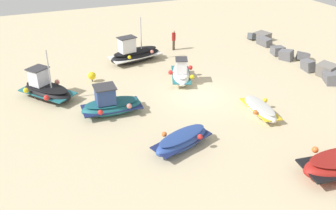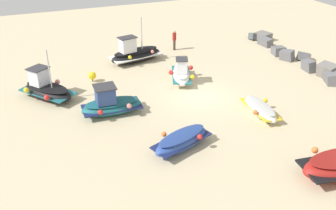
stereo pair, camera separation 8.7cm
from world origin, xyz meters
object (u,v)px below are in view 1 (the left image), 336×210
(fishing_boat_7, at_px, (181,74))
(mooring_buoy_0, at_px, (92,76))
(fishing_boat_0, at_px, (134,54))
(fishing_boat_2, at_px, (111,104))
(fishing_boat_5, at_px, (260,109))
(fishing_boat_1, at_px, (182,141))
(fishing_boat_6, at_px, (46,90))
(person_walking, at_px, (174,39))

(fishing_boat_7, distance_m, mooring_buoy_0, 6.21)
(fishing_boat_0, distance_m, mooring_buoy_0, 4.71)
(fishing_boat_2, height_order, mooring_buoy_0, fishing_boat_2)
(fishing_boat_2, distance_m, fishing_boat_7, 6.41)
(fishing_boat_5, distance_m, fishing_boat_7, 6.64)
(fishing_boat_2, bearing_deg, mooring_buoy_0, -87.58)
(fishing_boat_1, relative_size, fishing_boat_5, 1.11)
(fishing_boat_6, height_order, mooring_buoy_0, fishing_boat_6)
(fishing_boat_6, bearing_deg, fishing_boat_1, 176.10)
(fishing_boat_5, xyz_separation_m, mooring_buoy_0, (-8.45, -8.07, 0.08))
(fishing_boat_0, distance_m, fishing_boat_1, 12.59)
(fishing_boat_2, relative_size, mooring_buoy_0, 5.03)
(fishing_boat_1, xyz_separation_m, fishing_boat_2, (-4.95, -2.35, 0.14))
(person_walking, bearing_deg, fishing_boat_5, -38.08)
(fishing_boat_5, height_order, person_walking, person_walking)
(fishing_boat_1, relative_size, fishing_boat_2, 0.99)
(fishing_boat_1, distance_m, fishing_boat_7, 8.45)
(fishing_boat_2, xyz_separation_m, person_walking, (-8.95, 7.88, 0.39))
(fishing_boat_1, height_order, fishing_boat_5, fishing_boat_1)
(fishing_boat_0, bearing_deg, mooring_buoy_0, 20.95)
(fishing_boat_2, relative_size, person_walking, 2.14)
(mooring_buoy_0, bearing_deg, fishing_boat_7, 69.10)
(fishing_boat_1, relative_size, fishing_boat_7, 1.01)
(fishing_boat_1, height_order, mooring_buoy_0, fishing_boat_1)
(fishing_boat_5, height_order, fishing_boat_6, fishing_boat_6)
(fishing_boat_2, xyz_separation_m, mooring_buoy_0, (-4.99, -0.02, -0.15))
(fishing_boat_6, bearing_deg, fishing_boat_2, -174.74)
(fishing_boat_1, distance_m, fishing_boat_5, 5.89)
(fishing_boat_2, xyz_separation_m, fishing_boat_7, (-2.78, 5.78, -0.05))
(fishing_boat_2, distance_m, fishing_boat_5, 8.76)
(fishing_boat_5, bearing_deg, person_walking, -175.19)
(fishing_boat_2, relative_size, fishing_boat_7, 1.02)
(fishing_boat_7, bearing_deg, fishing_boat_0, -137.30)
(fishing_boat_0, bearing_deg, person_walking, -172.17)
(fishing_boat_2, height_order, fishing_boat_5, fishing_boat_2)
(person_walking, distance_m, mooring_buoy_0, 8.85)
(fishing_boat_1, xyz_separation_m, person_walking, (-13.90, 5.53, 0.52))
(fishing_boat_0, distance_m, fishing_boat_5, 11.75)
(fishing_boat_0, bearing_deg, fishing_boat_2, 50.62)
(fishing_boat_1, xyz_separation_m, fishing_boat_5, (-1.48, 5.70, -0.09))
(fishing_boat_0, distance_m, fishing_boat_6, 8.22)
(fishing_boat_5, bearing_deg, fishing_boat_1, -71.39)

